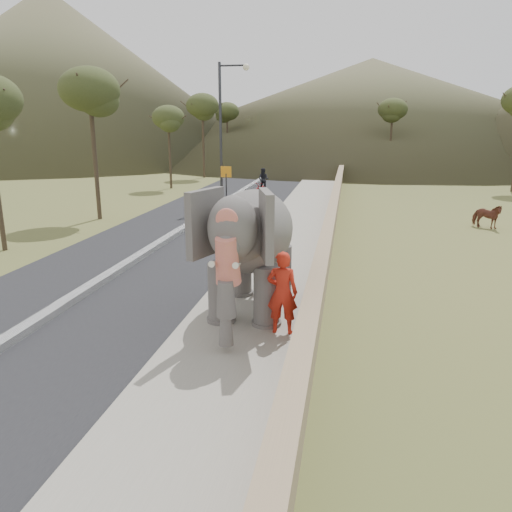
{
  "coord_description": "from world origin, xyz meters",
  "views": [
    {
      "loc": [
        2.29,
        -10.67,
        4.79
      ],
      "look_at": [
        0.2,
        0.63,
        1.7
      ],
      "focal_mm": 35.0,
      "sensor_mm": 36.0,
      "label": 1
    }
  ],
  "objects": [
    {
      "name": "walkway",
      "position": [
        0.0,
        10.0,
        0.07
      ],
      "size": [
        3.0,
        120.0,
        0.15
      ],
      "primitive_type": "cube",
      "color": "#9E9687",
      "rests_on": "ground"
    },
    {
      "name": "lamppost",
      "position": [
        -4.69,
        17.71,
        4.87
      ],
      "size": [
        1.76,
        0.36,
        8.0
      ],
      "color": "#303135",
      "rests_on": "ground"
    },
    {
      "name": "hill_left",
      "position": [
        -38.0,
        55.0,
        11.0
      ],
      "size": [
        60.0,
        60.0,
        22.0
      ],
      "primitive_type": "cone",
      "color": "brown",
      "rests_on": "ground"
    },
    {
      "name": "road",
      "position": [
        -5.0,
        10.0,
        0.01
      ],
      "size": [
        7.0,
        120.0,
        0.03
      ],
      "primitive_type": "cube",
      "color": "black",
      "rests_on": "ground"
    },
    {
      "name": "cow",
      "position": [
        8.68,
        13.73,
        0.58
      ],
      "size": [
        1.48,
        1.25,
        1.15
      ],
      "primitive_type": "imported",
      "rotation": [
        0.0,
        0.0,
        1.01
      ],
      "color": "brown",
      "rests_on": "ground"
    },
    {
      "name": "median",
      "position": [
        -5.0,
        10.0,
        0.11
      ],
      "size": [
        0.35,
        120.0,
        0.22
      ],
      "primitive_type": "cube",
      "color": "black",
      "rests_on": "ground"
    },
    {
      "name": "motorcyclist",
      "position": [
        -3.51,
        22.97,
        0.71
      ],
      "size": [
        1.04,
        1.65,
        1.79
      ],
      "color": "maroon",
      "rests_on": "ground"
    },
    {
      "name": "ground",
      "position": [
        0.0,
        0.0,
        0.0
      ],
      "size": [
        160.0,
        160.0,
        0.0
      ],
      "primitive_type": "plane",
      "color": "olive",
      "rests_on": "ground"
    },
    {
      "name": "signboard",
      "position": [
        -4.5,
        16.82,
        1.64
      ],
      "size": [
        0.6,
        0.08,
        2.4
      ],
      "color": "#2D2D33",
      "rests_on": "ground"
    },
    {
      "name": "parapet",
      "position": [
        1.65,
        10.0,
        0.55
      ],
      "size": [
        0.3,
        120.0,
        1.1
      ],
      "primitive_type": "cube",
      "color": "tan",
      "rests_on": "ground"
    },
    {
      "name": "trees",
      "position": [
        5.72,
        28.76,
        3.6
      ],
      "size": [
        47.62,
        42.1,
        7.93
      ],
      "color": "#473828",
      "rests_on": "ground"
    },
    {
      "name": "elephant_and_man",
      "position": [
        0.02,
        1.19,
        1.74
      ],
      "size": [
        2.45,
        4.47,
        3.21
      ],
      "color": "slate",
      "rests_on": "ground"
    },
    {
      "name": "hill_far",
      "position": [
        5.0,
        70.0,
        7.0
      ],
      "size": [
        80.0,
        80.0,
        14.0
      ],
      "primitive_type": "cone",
      "color": "brown",
      "rests_on": "ground"
    }
  ]
}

